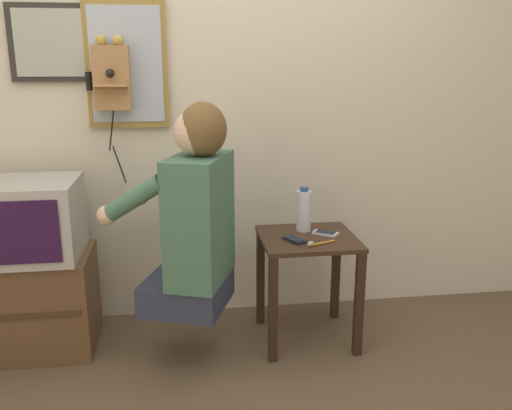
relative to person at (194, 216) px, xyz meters
name	(u,v)px	position (x,y,z in m)	size (l,w,h in m)	color
wall_back	(218,84)	(0.16, 0.56, 0.55)	(6.80, 0.05, 2.55)	beige
side_table	(308,261)	(0.56, 0.14, -0.30)	(0.47, 0.45, 0.55)	#382316
person	(194,216)	(0.00, 0.00, 0.00)	(0.61, 0.55, 0.95)	#2D3347
tv_stand	(35,302)	(-0.78, 0.23, -0.48)	(0.56, 0.42, 0.49)	brown
television	(23,219)	(-0.79, 0.22, -0.05)	(0.51, 0.44, 0.36)	#ADA89E
wall_phone_antique	(112,76)	(-0.37, 0.47, 0.60)	(0.22, 0.18, 0.73)	#AD7A47
framed_picture	(55,43)	(-0.64, 0.52, 0.76)	(0.44, 0.03, 0.37)	#2D2823
wall_mirror	(127,65)	(-0.30, 0.52, 0.65)	(0.40, 0.03, 0.63)	olive
cell_phone_held	(294,240)	(0.48, 0.08, -0.16)	(0.11, 0.14, 0.01)	black
cell_phone_spare	(325,233)	(0.66, 0.16, -0.16)	(0.14, 0.12, 0.01)	silver
water_bottle	(304,210)	(0.56, 0.24, -0.06)	(0.08, 0.08, 0.23)	silver
toothbrush	(319,243)	(0.59, 0.01, -0.16)	(0.15, 0.07, 0.02)	orange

